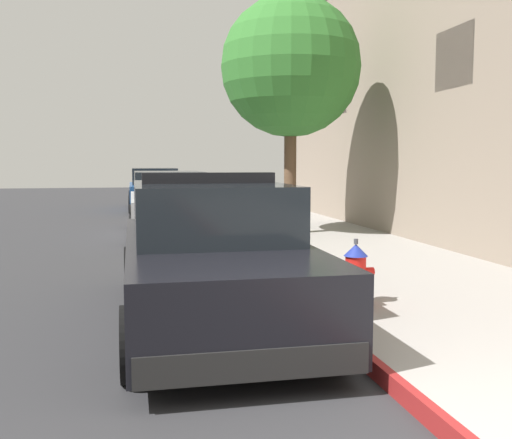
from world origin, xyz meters
name	(u,v)px	position (x,y,z in m)	size (l,w,h in m)	color
ground_plane	(27,256)	(-4.11, 10.00, -0.10)	(31.45, 60.00, 0.20)	#2B2B2D
sidewalk_pavement	(310,239)	(1.89, 10.00, 0.08)	(3.77, 60.00, 0.15)	gray
curb_painted_edge	(225,242)	(-0.04, 10.00, 0.08)	(0.08, 60.00, 0.15)	maroon
police_cruiser	(210,256)	(-1.15, 4.01, 0.74)	(1.94, 4.84, 1.68)	black
parked_car_silver_ahead	(169,205)	(-1.10, 12.26, 0.74)	(1.94, 4.84, 1.56)	#B2B5BA
parked_car_dark_far	(154,190)	(-1.15, 20.26, 0.74)	(1.94, 4.84, 1.56)	navy
fire_hydrant	(356,274)	(0.52, 3.84, 0.50)	(0.44, 0.40, 0.76)	#4C4C51
street_tree	(291,67)	(1.57, 10.59, 3.92)	(3.16, 3.16, 5.37)	brown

